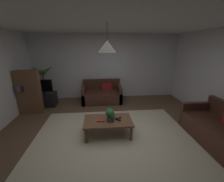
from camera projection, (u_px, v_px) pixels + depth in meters
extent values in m
cube|color=brown|center=(113.00, 136.00, 3.54)|extent=(5.78, 5.57, 0.02)
cube|color=beige|center=(114.00, 140.00, 3.34)|extent=(3.76, 3.07, 0.01)
cube|color=silver|center=(106.00, 67.00, 5.82)|extent=(5.90, 0.06, 2.56)
cube|color=white|center=(113.00, 21.00, 2.75)|extent=(5.78, 5.57, 0.02)
cube|color=white|center=(115.00, 66.00, 5.80)|extent=(1.02, 0.01, 1.03)
cube|color=#47281E|center=(102.00, 97.00, 5.58)|extent=(1.48, 0.88, 0.42)
cube|color=#47281E|center=(102.00, 84.00, 5.82)|extent=(1.48, 0.12, 0.40)
cube|color=#47281E|center=(84.00, 94.00, 5.49)|extent=(0.12, 0.88, 0.64)
cube|color=#47281E|center=(119.00, 93.00, 5.61)|extent=(0.12, 0.88, 0.64)
cube|color=maroon|center=(107.00, 86.00, 5.68)|extent=(0.41, 0.14, 0.28)
cube|color=#47281E|center=(215.00, 131.00, 3.33)|extent=(0.88, 1.56, 0.42)
cube|color=#47281E|center=(196.00, 113.00, 3.98)|extent=(0.88, 0.12, 0.64)
cube|color=brown|center=(108.00, 121.00, 3.46)|extent=(1.15, 0.67, 0.04)
cylinder|color=brown|center=(86.00, 136.00, 3.21)|extent=(0.07, 0.07, 0.36)
cylinder|color=brown|center=(131.00, 133.00, 3.30)|extent=(0.07, 0.07, 0.36)
cylinder|color=brown|center=(88.00, 123.00, 3.74)|extent=(0.07, 0.07, 0.36)
cylinder|color=brown|center=(127.00, 121.00, 3.83)|extent=(0.07, 0.07, 0.36)
cube|color=#B22D2D|center=(100.00, 121.00, 3.38)|extent=(0.16, 0.10, 0.03)
cube|color=black|center=(118.00, 120.00, 3.44)|extent=(0.14, 0.16, 0.02)
cube|color=black|center=(119.00, 118.00, 3.50)|extent=(0.16, 0.14, 0.02)
cylinder|color=#4C4C51|center=(111.00, 119.00, 3.40)|extent=(0.18, 0.18, 0.08)
sphere|color=#2D6B33|center=(112.00, 116.00, 3.36)|extent=(0.18, 0.18, 0.18)
sphere|color=#2D6B33|center=(110.00, 113.00, 3.35)|extent=(0.20, 0.20, 0.20)
sphere|color=#2D6B33|center=(110.00, 111.00, 3.35)|extent=(0.17, 0.17, 0.17)
cube|color=black|center=(43.00, 99.00, 5.19)|extent=(0.90, 0.44, 0.50)
cube|color=black|center=(41.00, 86.00, 5.01)|extent=(0.76, 0.05, 0.43)
cube|color=black|center=(41.00, 86.00, 4.99)|extent=(0.72, 0.00, 0.39)
cube|color=black|center=(42.00, 92.00, 5.09)|extent=(0.24, 0.16, 0.04)
cylinder|color=#B77051|center=(46.00, 97.00, 5.71)|extent=(0.32, 0.32, 0.30)
cylinder|color=brown|center=(44.00, 83.00, 5.54)|extent=(0.05, 0.05, 0.82)
cone|color=#3D7F3D|center=(48.00, 69.00, 5.41)|extent=(0.47, 0.14, 0.35)
cone|color=#3D7F3D|center=(47.00, 70.00, 5.57)|extent=(0.31, 0.44, 0.30)
cone|color=#3D7F3D|center=(41.00, 70.00, 5.53)|extent=(0.24, 0.37, 0.28)
cone|color=#3D7F3D|center=(36.00, 70.00, 5.36)|extent=(0.46, 0.12, 0.31)
cone|color=#3D7F3D|center=(37.00, 70.00, 5.19)|extent=(0.24, 0.45, 0.40)
cone|color=#3D7F3D|center=(44.00, 71.00, 5.24)|extent=(0.28, 0.41, 0.32)
cube|color=brown|center=(29.00, 92.00, 4.52)|extent=(0.70, 0.22, 1.40)
cube|color=#2D4C8C|center=(16.00, 89.00, 4.33)|extent=(0.03, 0.16, 0.18)
cube|color=#387247|center=(18.00, 89.00, 4.33)|extent=(0.03, 0.16, 0.19)
cube|color=#99663F|center=(19.00, 89.00, 4.34)|extent=(0.04, 0.16, 0.18)
cube|color=#72387F|center=(21.00, 88.00, 4.33)|extent=(0.05, 0.16, 0.24)
cube|color=black|center=(23.00, 89.00, 4.34)|extent=(0.03, 0.16, 0.18)
cylinder|color=black|center=(107.00, 31.00, 2.85)|extent=(0.01, 0.01, 0.34)
cone|color=#4C4742|center=(107.00, 46.00, 2.94)|extent=(0.38, 0.38, 0.24)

